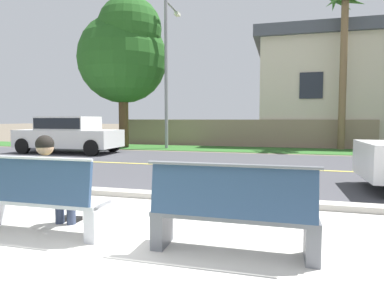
# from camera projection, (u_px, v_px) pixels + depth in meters

# --- Properties ---
(ground_plane) EXTENTS (140.00, 140.00, 0.00)m
(ground_plane) POSITION_uv_depth(u_px,v_px,m) (228.00, 161.00, 11.37)
(ground_plane) COLOR #665B4C
(sidewalk_pavement) EXTENTS (44.00, 3.60, 0.01)m
(sidewalk_pavement) POSITION_uv_depth(u_px,v_px,m) (135.00, 237.00, 4.04)
(sidewalk_pavement) COLOR beige
(sidewalk_pavement) RESTS_ON ground_plane
(curb_edge) EXTENTS (44.00, 0.30, 0.11)m
(curb_edge) POSITION_uv_depth(u_px,v_px,m) (181.00, 197.00, 5.92)
(curb_edge) COLOR #ADA89E
(curb_edge) RESTS_ON ground_plane
(street_asphalt) EXTENTS (52.00, 8.00, 0.01)m
(street_asphalt) POSITION_uv_depth(u_px,v_px,m) (221.00, 167.00, 9.92)
(street_asphalt) COLOR #424247
(street_asphalt) RESTS_ON ground_plane
(road_centre_line) EXTENTS (48.00, 0.14, 0.01)m
(road_centre_line) POSITION_uv_depth(u_px,v_px,m) (221.00, 167.00, 9.92)
(road_centre_line) COLOR #E0CC4C
(road_centre_line) RESTS_ON ground_plane
(far_verge_grass) EXTENTS (48.00, 2.80, 0.02)m
(far_verge_grass) POSITION_uv_depth(u_px,v_px,m) (242.00, 149.00, 15.50)
(far_verge_grass) COLOR #2D6026
(far_verge_grass) RESTS_ON ground_plane
(bench_left) EXTENTS (1.76, 0.48, 1.01)m
(bench_left) POSITION_uv_depth(u_px,v_px,m) (37.00, 199.00, 4.11)
(bench_left) COLOR silver
(bench_left) RESTS_ON ground_plane
(bench_right) EXTENTS (1.76, 0.48, 1.01)m
(bench_right) POSITION_uv_depth(u_px,v_px,m) (232.00, 214.00, 3.48)
(bench_right) COLOR slate
(bench_right) RESTS_ON ground_plane
(seated_person_olive) EXTENTS (0.52, 0.68, 1.25)m
(seated_person_olive) POSITION_uv_depth(u_px,v_px,m) (51.00, 180.00, 4.24)
(seated_person_olive) COLOR #333D56
(seated_person_olive) RESTS_ON ground_plane
(car_white_near) EXTENTS (4.30, 1.86, 1.54)m
(car_white_near) POSITION_uv_depth(u_px,v_px,m) (69.00, 133.00, 13.96)
(car_white_near) COLOR silver
(car_white_near) RESTS_ON ground_plane
(streetlamp) EXTENTS (0.24, 2.10, 7.20)m
(streetlamp) POSITION_uv_depth(u_px,v_px,m) (167.00, 64.00, 15.95)
(streetlamp) COLOR gray
(streetlamp) RESTS_ON ground_plane
(shade_tree_far_left) EXTENTS (4.49, 4.49, 7.42)m
(shade_tree_far_left) POSITION_uv_depth(u_px,v_px,m) (124.00, 52.00, 16.64)
(shade_tree_far_left) COLOR brown
(shade_tree_far_left) RESTS_ON ground_plane
(palm_tree_tall) EXTENTS (2.09, 1.98, 7.66)m
(palm_tree_tall) POSITION_uv_depth(u_px,v_px,m) (345.00, 16.00, 15.15)
(palm_tree_tall) COLOR brown
(palm_tree_tall) RESTS_ON ground_plane
(garden_wall) EXTENTS (13.00, 0.36, 1.40)m
(garden_wall) POSITION_uv_depth(u_px,v_px,m) (242.00, 133.00, 17.44)
(garden_wall) COLOR gray
(garden_wall) RESTS_ON ground_plane
(house_across_street) EXTENTS (9.84, 6.91, 6.22)m
(house_across_street) POSITION_uv_depth(u_px,v_px,m) (344.00, 89.00, 18.95)
(house_across_street) COLOR beige
(house_across_street) RESTS_ON ground_plane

